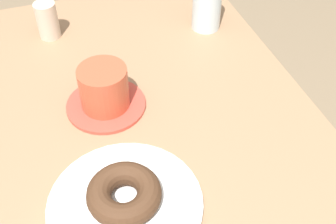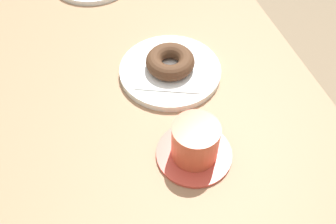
# 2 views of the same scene
# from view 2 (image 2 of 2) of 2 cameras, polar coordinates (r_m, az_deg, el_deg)

# --- Properties ---
(ground_plane) EXTENTS (6.00, 6.00, 0.00)m
(ground_plane) POSITION_cam_2_polar(r_m,az_deg,el_deg) (1.48, -1.53, -14.26)
(ground_plane) COLOR #836E54
(table) EXTENTS (1.28, 0.69, 0.73)m
(table) POSITION_cam_2_polar(r_m,az_deg,el_deg) (0.94, -2.33, 2.09)
(table) COLOR #A07655
(table) RESTS_ON ground_plane
(plate_chocolate_ring) EXTENTS (0.23, 0.23, 0.02)m
(plate_chocolate_ring) POSITION_cam_2_polar(r_m,az_deg,el_deg) (0.87, 0.32, 6.15)
(plate_chocolate_ring) COLOR white
(plate_chocolate_ring) RESTS_ON table
(napkin_chocolate_ring) EXTENTS (0.19, 0.19, 0.00)m
(napkin_chocolate_ring) POSITION_cam_2_polar(r_m,az_deg,el_deg) (0.86, 0.32, 6.59)
(napkin_chocolate_ring) COLOR white
(napkin_chocolate_ring) RESTS_ON plate_chocolate_ring
(donut_chocolate_ring) EXTENTS (0.11, 0.11, 0.04)m
(donut_chocolate_ring) POSITION_cam_2_polar(r_m,az_deg,el_deg) (0.85, 0.33, 7.53)
(donut_chocolate_ring) COLOR #4C301E
(donut_chocolate_ring) RESTS_ON napkin_chocolate_ring
(coffee_cup) EXTENTS (0.14, 0.14, 0.08)m
(coffee_cup) POSITION_cam_2_polar(r_m,az_deg,el_deg) (0.70, 4.04, -4.66)
(coffee_cup) COLOR #D5493B
(coffee_cup) RESTS_ON table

